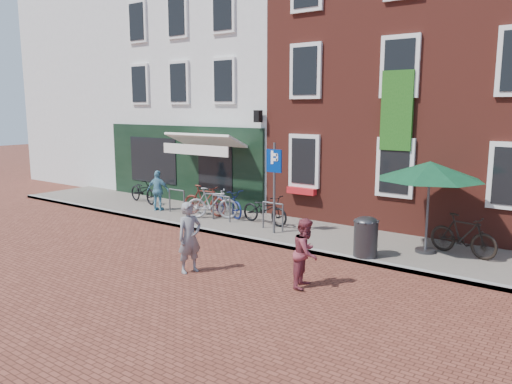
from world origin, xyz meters
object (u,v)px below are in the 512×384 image
Objects in this scene: bicycle_0 at (143,191)px; bicycle_4 at (265,209)px; cafe_person at (158,191)px; bicycle_3 at (212,203)px; bicycle_1 at (205,200)px; woman at (190,238)px; bicycle_5 at (463,235)px; bicycle_2 at (228,203)px; litter_bin at (366,235)px; parking_sign at (274,175)px; parasol at (430,167)px; boy at (306,253)px.

bicycle_4 is at bearing -79.78° from bicycle_0.
cafe_person is 4.26m from bicycle_4.
bicycle_1 is at bearing 36.04° from bicycle_3.
woman is 5.57m from bicycle_1.
bicycle_2 is at bearing 101.42° from bicycle_5.
litter_bin reaches higher than bicycle_3.
bicycle_1 reaches higher than bicycle_2.
bicycle_1 is 1.00× the size of bicycle_5.
bicycle_1 is at bearing 104.04° from bicycle_5.
bicycle_2 is 0.62m from bicycle_3.
bicycle_2 is at bearing 164.46° from litter_bin.
bicycle_2 is at bearing 45.87° from woman.
litter_bin is at bearing -103.90° from bicycle_4.
parking_sign is 2.98m from bicycle_3.
cafe_person is (-5.09, 0.24, -1.00)m from parking_sign.
parasol reaches higher than bicycle_1.
cafe_person is (-8.18, 0.82, 0.16)m from litter_bin.
boy is at bearing 163.26° from bicycle_5.
bicycle_4 is (5.76, -0.11, 0.00)m from bicycle_0.
cafe_person is at bearing 177.29° from parking_sign.
woman is 0.92× the size of bicycle_4.
bicycle_5 reaches higher than bicycle_2.
bicycle_3 is (-2.96, 4.13, -0.20)m from woman.
boy is at bearing 137.96° from cafe_person.
boy is at bearing -96.04° from litter_bin.
parasol reaches higher than litter_bin.
parking_sign reaches higher than parasol.
cafe_person reaches higher than boy.
bicycle_4 is (-0.88, 0.78, -1.25)m from parking_sign.
bicycle_1 is 0.97× the size of bicycle_2.
cafe_person is at bearing 93.51° from bicycle_1.
parking_sign reaches higher than bicycle_2.
boy is (2.84, -2.99, -1.08)m from parking_sign.
parking_sign is at bearing -86.35° from bicycle_0.
woman is 1.14× the size of cafe_person.
bicycle_1 is at bearing -83.42° from bicycle_0.
bicycle_4 is (2.35, 0.17, -0.05)m from bicycle_1.
cafe_person is 0.81× the size of bicycle_4.
cafe_person is (-5.34, 3.98, 0.00)m from woman.
bicycle_1 is at bearing 46.71° from boy.
parking_sign is 1.49× the size of bicycle_4.
parasol is 7.57m from bicycle_1.
parasol is 1.52× the size of bicycle_5.
bicycle_3 is at bearing -120.62° from bicycle_1.
bicycle_3 is (-0.19, -0.59, 0.05)m from bicycle_2.
parasol reaches higher than boy.
bicycle_4 is (-3.71, 3.77, -0.17)m from boy.
bicycle_3 is 1.87m from bicycle_4.
parking_sign reaches higher than cafe_person.
bicycle_3 is at bearing -176.68° from bicycle_2.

